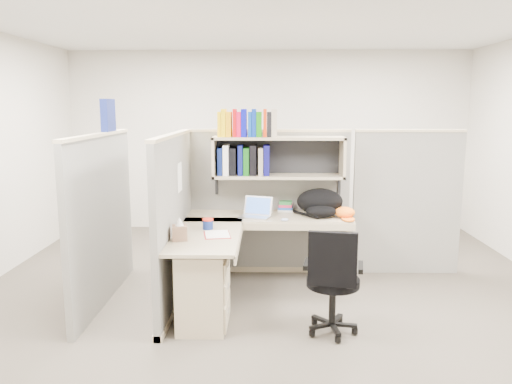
{
  "coord_description": "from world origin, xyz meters",
  "views": [
    {
      "loc": [
        -0.03,
        -4.62,
        1.88
      ],
      "look_at": [
        -0.13,
        0.25,
        1.04
      ],
      "focal_mm": 35.0,
      "sensor_mm": 36.0,
      "label": 1
    }
  ],
  "objects_px": {
    "laptop": "(255,207)",
    "task_chair": "(332,298)",
    "backpack": "(320,203)",
    "desk": "(224,267)",
    "snack_canister": "(208,224)"
  },
  "relations": [
    {
      "from": "desk",
      "to": "backpack",
      "type": "bearing_deg",
      "value": 41.44
    },
    {
      "from": "laptop",
      "to": "task_chair",
      "type": "height_order",
      "value": "laptop"
    },
    {
      "from": "laptop",
      "to": "task_chair",
      "type": "xyz_separation_m",
      "value": [
        0.66,
        -1.19,
        -0.51
      ]
    },
    {
      "from": "backpack",
      "to": "task_chair",
      "type": "xyz_separation_m",
      "value": [
        -0.03,
        -1.27,
        -0.55
      ]
    },
    {
      "from": "desk",
      "to": "laptop",
      "type": "bearing_deg",
      "value": 70.77
    },
    {
      "from": "laptop",
      "to": "task_chair",
      "type": "relative_size",
      "value": 0.33
    },
    {
      "from": "desk",
      "to": "backpack",
      "type": "relative_size",
      "value": 3.58
    },
    {
      "from": "backpack",
      "to": "snack_canister",
      "type": "bearing_deg",
      "value": -171.58
    },
    {
      "from": "laptop",
      "to": "task_chair",
      "type": "bearing_deg",
      "value": -42.37
    },
    {
      "from": "desk",
      "to": "task_chair",
      "type": "bearing_deg",
      "value": -25.03
    },
    {
      "from": "backpack",
      "to": "task_chair",
      "type": "relative_size",
      "value": 0.53
    },
    {
      "from": "desk",
      "to": "task_chair",
      "type": "distance_m",
      "value": 1.03
    },
    {
      "from": "laptop",
      "to": "task_chair",
      "type": "distance_m",
      "value": 1.45
    },
    {
      "from": "backpack",
      "to": "task_chair",
      "type": "bearing_deg",
      "value": -110.42
    },
    {
      "from": "laptop",
      "to": "backpack",
      "type": "relative_size",
      "value": 0.63
    }
  ]
}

